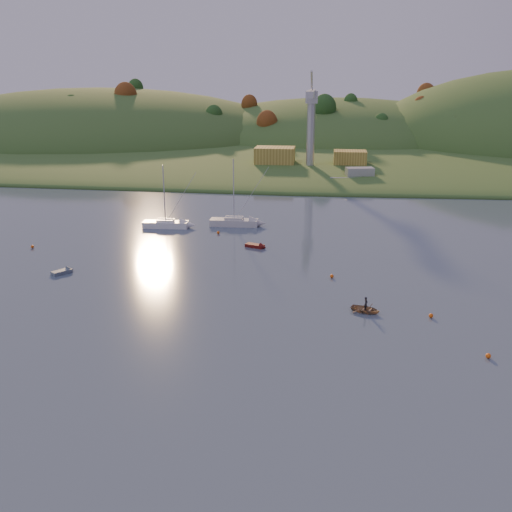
# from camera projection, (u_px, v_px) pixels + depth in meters

# --- Properties ---
(ground) EXTENTS (500.00, 500.00, 0.00)m
(ground) POSITION_uv_depth(u_px,v_px,m) (232.00, 422.00, 44.69)
(ground) COLOR #364659
(ground) RESTS_ON ground
(far_shore) EXTENTS (620.00, 220.00, 1.50)m
(far_shore) POSITION_uv_depth(u_px,v_px,m) (313.00, 136.00, 262.50)
(far_shore) COLOR #334E1F
(far_shore) RESTS_ON ground
(shore_slope) EXTENTS (640.00, 150.00, 7.00)m
(shore_slope) POSITION_uv_depth(u_px,v_px,m) (308.00, 154.00, 200.94)
(shore_slope) COLOR #334E1F
(shore_slope) RESTS_ON ground
(hill_left) EXTENTS (170.00, 140.00, 44.00)m
(hill_left) POSITION_uv_depth(u_px,v_px,m) (101.00, 141.00, 244.68)
(hill_left) COLOR #334E1F
(hill_left) RESTS_ON ground
(hill_center) EXTENTS (140.00, 120.00, 36.00)m
(hill_center) POSITION_uv_depth(u_px,v_px,m) (336.00, 141.00, 242.38)
(hill_center) COLOR #334E1F
(hill_center) RESTS_ON ground
(hillside_trees) EXTENTS (280.00, 50.00, 32.00)m
(hillside_trees) POSITION_uv_depth(u_px,v_px,m) (310.00, 148.00, 219.88)
(hillside_trees) COLOR #1E4D1B
(hillside_trees) RESTS_ON ground
(wharf) EXTENTS (42.00, 16.00, 2.40)m
(wharf) POSITION_uv_depth(u_px,v_px,m) (321.00, 170.00, 159.28)
(wharf) COLOR slate
(wharf) RESTS_ON ground
(shed_west) EXTENTS (11.00, 8.00, 4.80)m
(shed_west) POSITION_uv_depth(u_px,v_px,m) (275.00, 156.00, 160.68)
(shed_west) COLOR olive
(shed_west) RESTS_ON wharf
(shed_east) EXTENTS (9.00, 7.00, 4.00)m
(shed_east) POSITION_uv_depth(u_px,v_px,m) (350.00, 158.00, 159.27)
(shed_east) COLOR olive
(shed_east) RESTS_ON wharf
(dock_crane) EXTENTS (3.20, 28.00, 20.30)m
(dock_crane) POSITION_uv_depth(u_px,v_px,m) (311.00, 112.00, 151.44)
(dock_crane) COLOR #B7B7BC
(dock_crane) RESTS_ON wharf
(sailboat_near) EXTENTS (8.74, 2.68, 12.10)m
(sailboat_near) POSITION_uv_depth(u_px,v_px,m) (234.00, 222.00, 103.82)
(sailboat_near) COLOR silver
(sailboat_near) RESTS_ON ground
(sailboat_far) EXTENTS (8.20, 2.78, 11.25)m
(sailboat_far) POSITION_uv_depth(u_px,v_px,m) (166.00, 223.00, 102.61)
(sailboat_far) COLOR white
(sailboat_far) RESTS_ON ground
(canoe) EXTENTS (4.05, 3.52, 0.70)m
(canoe) POSITION_uv_depth(u_px,v_px,m) (366.00, 309.00, 65.54)
(canoe) COLOR #8E6E4E
(canoe) RESTS_ON ground
(paddler) EXTENTS (0.58, 0.69, 1.60)m
(paddler) POSITION_uv_depth(u_px,v_px,m) (366.00, 306.00, 65.41)
(paddler) COLOR black
(paddler) RESTS_ON ground
(red_tender) EXTENTS (3.77, 2.47, 1.22)m
(red_tender) POSITION_uv_depth(u_px,v_px,m) (259.00, 246.00, 90.38)
(red_tender) COLOR #550E0C
(red_tender) RESTS_ON ground
(grey_dinghy) EXTENTS (2.83, 3.27, 1.19)m
(grey_dinghy) POSITION_uv_depth(u_px,v_px,m) (66.00, 271.00, 78.92)
(grey_dinghy) COLOR slate
(grey_dinghy) RESTS_ON ground
(work_vessel) EXTENTS (16.83, 8.81, 4.12)m
(work_vessel) POSITION_uv_depth(u_px,v_px,m) (359.00, 178.00, 144.76)
(work_vessel) COLOR slate
(work_vessel) RESTS_ON ground
(buoy_0) EXTENTS (0.50, 0.50, 0.50)m
(buoy_0) POSITION_uv_depth(u_px,v_px,m) (488.00, 356.00, 54.78)
(buoy_0) COLOR #F35B0C
(buoy_0) RESTS_ON ground
(buoy_1) EXTENTS (0.50, 0.50, 0.50)m
(buoy_1) POSITION_uv_depth(u_px,v_px,m) (332.00, 276.00, 76.82)
(buoy_1) COLOR #F35B0C
(buoy_1) RESTS_ON ground
(buoy_2) EXTENTS (0.50, 0.50, 0.50)m
(buoy_2) POSITION_uv_depth(u_px,v_px,m) (32.00, 247.00, 90.26)
(buoy_2) COLOR #F35B0C
(buoy_2) RESTS_ON ground
(buoy_3) EXTENTS (0.50, 0.50, 0.50)m
(buoy_3) POSITION_uv_depth(u_px,v_px,m) (218.00, 232.00, 98.47)
(buoy_3) COLOR #F35B0C
(buoy_3) RESTS_ON ground
(buoy_4) EXTENTS (0.50, 0.50, 0.50)m
(buoy_4) POSITION_uv_depth(u_px,v_px,m) (431.00, 316.00, 64.05)
(buoy_4) COLOR #F35B0C
(buoy_4) RESTS_ON ground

